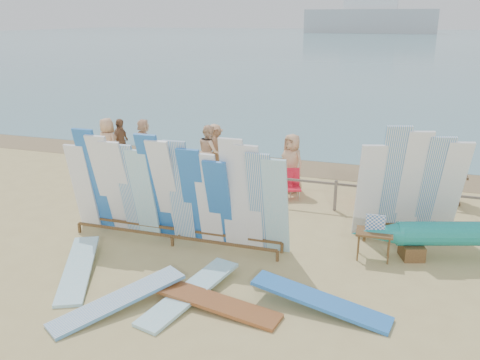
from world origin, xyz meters
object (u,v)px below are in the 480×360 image
(beachgoer_11, at_px, (144,140))
(beachgoer_1, at_px, (217,151))
(beach_chair_right, at_px, (291,190))
(beachgoer_0, at_px, (108,144))
(side_surfboard_rack, at_px, (411,188))
(beach_chair_left, at_px, (283,191))
(flat_board_d, at_px, (320,310))
(stroller, at_px, (375,190))
(flat_board_e, at_px, (119,308))
(main_surfboard_rack, at_px, (174,194))
(flat_board_a, at_px, (79,274))
(beachgoer_3, at_px, (215,147))
(beachgoer_extra_1, at_px, (120,142))
(beachgoer_7, at_px, (414,173))
(beachgoer_2, at_px, (209,151))
(vendor_table, at_px, (374,244))
(beachgoer_6, at_px, (292,163))
(beachgoer_8, at_px, (456,177))
(flat_board_c, at_px, (213,307))
(beachgoer_10, at_px, (455,180))
(flat_board_b, at_px, (190,298))

(beachgoer_11, height_order, beachgoer_1, beachgoer_1)
(beach_chair_right, distance_m, beachgoer_0, 7.11)
(side_surfboard_rack, distance_m, beach_chair_left, 4.27)
(flat_board_d, height_order, beach_chair_right, beach_chair_right)
(stroller, bearing_deg, flat_board_e, -120.85)
(main_surfboard_rack, xyz_separation_m, flat_board_a, (-1.29, -2.17, -1.26))
(beachgoer_3, xyz_separation_m, beachgoer_0, (-3.68, -1.20, 0.11))
(stroller, height_order, beachgoer_3, beachgoer_3)
(beachgoer_extra_1, xyz_separation_m, beachgoer_7, (10.40, -0.33, -0.08))
(beachgoer_2, height_order, beachgoer_extra_1, beachgoer_2)
(flat_board_e, distance_m, beach_chair_left, 7.21)
(side_surfboard_rack, relative_size, flat_board_d, 1.09)
(main_surfboard_rack, distance_m, beachgoer_7, 7.65)
(beachgoer_3, distance_m, beachgoer_1, 0.52)
(vendor_table, relative_size, beachgoer_7, 0.68)
(beachgoer_6, bearing_deg, beachgoer_1, -172.93)
(beachgoer_1, height_order, beachgoer_0, beachgoer_0)
(beachgoer_extra_1, height_order, beachgoer_8, beachgoer_extra_1)
(beach_chair_left, bearing_deg, side_surfboard_rack, -18.06)
(side_surfboard_rack, xyz_separation_m, beachgoer_2, (-6.60, 3.24, -0.41))
(flat_board_c, bearing_deg, beachgoer_6, 8.97)
(beach_chair_right, height_order, beachgoer_7, beachgoer_7)
(beachgoer_0, bearing_deg, beachgoer_3, -142.93)
(beachgoer_10, relative_size, beachgoer_7, 0.97)
(flat_board_e, bearing_deg, beachgoer_6, 110.75)
(main_surfboard_rack, distance_m, flat_board_b, 2.97)
(flat_board_b, bearing_deg, vendor_table, 55.69)
(beach_chair_left, height_order, stroller, stroller)
(stroller, bearing_deg, beachgoer_2, 168.24)
(beachgoer_1, bearing_deg, beachgoer_3, 133.80)
(side_surfboard_rack, bearing_deg, beachgoer_6, 127.27)
(beachgoer_1, bearing_deg, flat_board_d, -43.68)
(beachgoer_10, distance_m, beachgoer_8, 0.35)
(beachgoer_1, bearing_deg, beachgoer_extra_1, -164.53)
(flat_board_c, height_order, beachgoer_6, beachgoer_6)
(beachgoer_7, bearing_deg, flat_board_d, 133.64)
(flat_board_d, relative_size, beachgoer_3, 1.61)
(vendor_table, xyz_separation_m, beach_chair_left, (-2.96, 3.35, -0.12))
(flat_board_d, distance_m, beachgoer_7, 7.43)
(beachgoer_extra_1, bearing_deg, beachgoer_11, -36.28)
(flat_board_e, bearing_deg, beachgoer_0, 155.17)
(vendor_table, bearing_deg, flat_board_a, -157.65)
(beachgoer_0, xyz_separation_m, beachgoer_7, (10.55, 0.27, -0.15))
(beachgoer_2, bearing_deg, beachgoer_11, 36.32)
(beachgoer_7, bearing_deg, beachgoer_1, 51.89)
(vendor_table, xyz_separation_m, beachgoer_1, (-5.79, 5.15, 0.47))
(main_surfboard_rack, relative_size, beachgoer_1, 3.41)
(beachgoer_2, height_order, beachgoer_1, beachgoer_2)
(flat_board_e, relative_size, beach_chair_right, 3.01)
(main_surfboard_rack, height_order, beachgoer_6, main_surfboard_rack)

